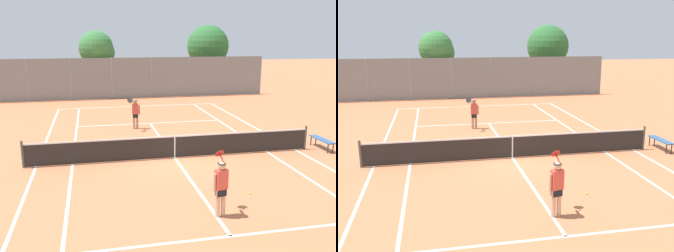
% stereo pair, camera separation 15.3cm
% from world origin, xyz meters
% --- Properties ---
extents(ground_plane, '(120.00, 120.00, 0.00)m').
position_xyz_m(ground_plane, '(0.00, 0.00, 0.00)').
color(ground_plane, '#C67047').
extents(court_line_markings, '(11.10, 23.90, 0.01)m').
position_xyz_m(court_line_markings, '(0.00, 0.00, 0.00)').
color(court_line_markings, silver).
rests_on(court_line_markings, ground).
extents(tennis_net, '(12.00, 0.10, 1.07)m').
position_xyz_m(tennis_net, '(0.00, 0.00, 0.51)').
color(tennis_net, '#474C47').
rests_on(tennis_net, ground).
extents(player_near_side, '(0.54, 0.83, 1.77)m').
position_xyz_m(player_near_side, '(0.10, -5.28, 0.93)').
color(player_near_side, '#D8A884').
rests_on(player_near_side, ground).
extents(player_far_left, '(0.74, 0.72, 1.77)m').
position_xyz_m(player_far_left, '(-0.98, 5.28, 0.93)').
color(player_far_left, tan).
rests_on(player_far_left, ground).
extents(loose_tennis_ball_0, '(0.07, 0.07, 0.07)m').
position_xyz_m(loose_tennis_ball_0, '(-1.18, 8.40, 0.03)').
color(loose_tennis_ball_0, '#D1DB33').
rests_on(loose_tennis_ball_0, ground).
extents(loose_tennis_ball_1, '(0.07, 0.07, 0.07)m').
position_xyz_m(loose_tennis_ball_1, '(4.35, 4.21, 0.03)').
color(loose_tennis_ball_1, '#D1DB33').
rests_on(loose_tennis_ball_1, ground).
extents(loose_tennis_ball_2, '(0.07, 0.07, 0.07)m').
position_xyz_m(loose_tennis_ball_2, '(3.01, 3.42, 0.03)').
color(loose_tennis_ball_2, '#D1DB33').
rests_on(loose_tennis_ball_2, ground).
extents(loose_tennis_ball_3, '(0.07, 0.07, 0.07)m').
position_xyz_m(loose_tennis_ball_3, '(2.40, 7.22, 0.03)').
color(loose_tennis_ball_3, '#D1DB33').
rests_on(loose_tennis_ball_3, ground).
extents(loose_tennis_ball_4, '(0.07, 0.07, 0.07)m').
position_xyz_m(loose_tennis_ball_4, '(1.55, -4.07, 0.03)').
color(loose_tennis_ball_4, '#D1DB33').
rests_on(loose_tennis_ball_4, ground).
extents(courtside_bench, '(0.36, 1.50, 0.47)m').
position_xyz_m(courtside_bench, '(6.71, -0.13, 0.41)').
color(courtside_bench, '#33598C').
rests_on(courtside_bench, ground).
extents(back_fence, '(22.32, 0.08, 3.27)m').
position_xyz_m(back_fence, '(0.00, 15.54, 1.63)').
color(back_fence, gray).
rests_on(back_fence, ground).
extents(tree_behind_left, '(2.90, 2.79, 5.35)m').
position_xyz_m(tree_behind_left, '(-2.54, 17.07, 3.84)').
color(tree_behind_left, brown).
rests_on(tree_behind_left, ground).
extents(tree_behind_right, '(3.76, 3.76, 5.89)m').
position_xyz_m(tree_behind_right, '(7.27, 18.52, 3.88)').
color(tree_behind_right, brown).
rests_on(tree_behind_right, ground).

